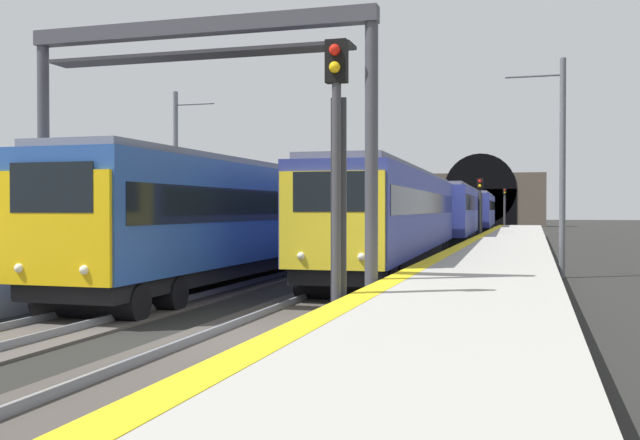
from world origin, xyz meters
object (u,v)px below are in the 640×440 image
railway_signal_mid (480,206)px  train_main_approaching (453,212)px  overhead_signal_gantry (196,93)px  catenary_mast_near (176,175)px  railway_signal_near (337,170)px  railway_signal_far (505,206)px  train_adjacent_platform (377,212)px  catenary_mast_far (562,165)px

railway_signal_mid → train_main_approaching: bearing=-132.2°
overhead_signal_gantry → catenary_mast_near: (14.97, 8.28, -1.10)m
train_main_approaching → railway_signal_mid: size_ratio=14.16×
railway_signal_near → railway_signal_mid: bearing=-180.0°
railway_signal_far → train_adjacent_platform: bearing=-8.4°
railway_signal_mid → catenary_mast_far: size_ratio=0.56×
train_adjacent_platform → railway_signal_mid: (2.23, -6.18, 0.35)m
railway_signal_near → railway_signal_mid: railway_signal_near is taller
railway_signal_mid → catenary_mast_near: bearing=-35.5°
train_adjacent_platform → railway_signal_near: bearing=10.9°
train_main_approaching → catenary_mast_near: bearing=-30.5°
train_adjacent_platform → catenary_mast_near: 16.30m
train_adjacent_platform → railway_signal_near: size_ratio=11.81×
train_adjacent_platform → railway_signal_mid: size_ratio=14.48×
train_main_approaching → overhead_signal_gantry: (-33.91, 2.15, 2.83)m
train_main_approaching → overhead_signal_gantry: overhead_signal_gantry is taller
train_main_approaching → railway_signal_near: railway_signal_near is taller
railway_signal_far → railway_signal_mid: bearing=0.0°
railway_signal_near → catenary_mast_near: size_ratio=0.70×
railway_signal_far → catenary_mast_far: catenary_mast_far is taller
railway_signal_near → railway_signal_mid: (34.95, 0.00, -0.54)m
train_main_approaching → train_adjacent_platform: bearing=-49.3°
railway_signal_near → railway_signal_far: size_ratio=1.12×
train_main_approaching → railway_signal_near: 36.70m
railway_signal_far → railway_signal_near: bearing=0.0°
train_main_approaching → catenary_mast_far: (-21.22, -6.12, 1.79)m
train_main_approaching → catenary_mast_near: (-18.94, 10.43, 1.73)m
catenary_mast_far → catenary_mast_near: bearing=82.2°
railway_signal_far → overhead_signal_gantry: bearing=-3.2°
railway_signal_near → catenary_mast_near: 21.58m
train_adjacent_platform → train_main_approaching: bearing=132.6°
railway_signal_far → catenary_mast_near: 58.32m
railway_signal_mid → catenary_mast_far: bearing=12.3°
railway_signal_near → overhead_signal_gantry: overhead_signal_gantry is taller
railway_signal_mid → catenary_mast_near: (-17.24, 12.31, 1.37)m
catenary_mast_far → railway_signal_near: bearing=164.6°
catenary_mast_far → train_main_approaching: bearing=16.1°
railway_signal_mid → catenary_mast_far: 20.03m
train_main_approaching → catenary_mast_far: catenary_mast_far is taller
train_adjacent_platform → railway_signal_far: bearing=171.9°
railway_signal_near → catenary_mast_far: catenary_mast_far is taller
railway_signal_far → overhead_signal_gantry: size_ratio=0.58×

